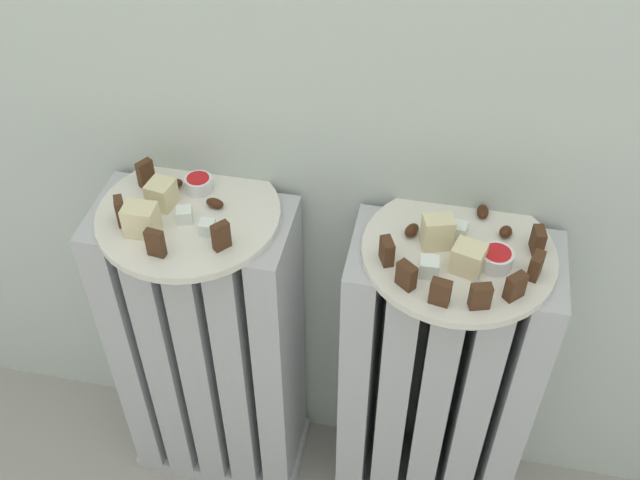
# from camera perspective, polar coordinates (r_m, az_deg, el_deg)

# --- Properties ---
(radiator_left) EXTENTS (0.33, 0.17, 0.65)m
(radiator_left) POSITION_cam_1_polar(r_m,az_deg,el_deg) (1.39, -8.28, -8.45)
(radiator_left) COLOR #B2B2B7
(radiator_left) RESTS_ON ground_plane
(radiator_right) EXTENTS (0.33, 0.17, 0.65)m
(radiator_right) POSITION_cam_1_polar(r_m,az_deg,el_deg) (1.34, 8.64, -11.18)
(radiator_right) COLOR #B2B2B7
(radiator_right) RESTS_ON ground_plane
(plate_left) EXTENTS (0.28, 0.28, 0.01)m
(plate_left) POSITION_cam_1_polar(r_m,az_deg,el_deg) (1.14, -9.93, 1.90)
(plate_left) COLOR silver
(plate_left) RESTS_ON radiator_left
(plate_right) EXTENTS (0.28, 0.28, 0.01)m
(plate_right) POSITION_cam_1_polar(r_m,az_deg,el_deg) (1.09, 10.47, -0.93)
(plate_right) COLOR silver
(plate_right) RESTS_ON radiator_right
(dark_cake_slice_left_0) EXTENTS (0.02, 0.03, 0.04)m
(dark_cake_slice_left_0) POSITION_cam_1_polar(r_m,az_deg,el_deg) (1.19, -13.10, 4.96)
(dark_cake_slice_left_0) COLOR #472B19
(dark_cake_slice_left_0) RESTS_ON plate_left
(dark_cake_slice_left_1) EXTENTS (0.02, 0.03, 0.04)m
(dark_cake_slice_left_1) POSITION_cam_1_polar(r_m,az_deg,el_deg) (1.13, -14.92, 2.12)
(dark_cake_slice_left_1) COLOR #472B19
(dark_cake_slice_left_1) RESTS_ON plate_left
(dark_cake_slice_left_2) EXTENTS (0.03, 0.02, 0.04)m
(dark_cake_slice_left_2) POSITION_cam_1_polar(r_m,az_deg,el_deg) (1.07, -12.39, -0.23)
(dark_cake_slice_left_2) COLOR #472B19
(dark_cake_slice_left_2) RESTS_ON plate_left
(dark_cake_slice_left_3) EXTENTS (0.03, 0.03, 0.04)m
(dark_cake_slice_left_3) POSITION_cam_1_polar(r_m,az_deg,el_deg) (1.06, -7.52, 0.31)
(dark_cake_slice_left_3) COLOR #472B19
(dark_cake_slice_left_3) RESTS_ON plate_left
(marble_cake_slice_left_0) EXTENTS (0.05, 0.04, 0.05)m
(marble_cake_slice_left_0) POSITION_cam_1_polar(r_m,az_deg,el_deg) (1.10, -13.42, 1.49)
(marble_cake_slice_left_0) COLOR beige
(marble_cake_slice_left_0) RESTS_ON plate_left
(marble_cake_slice_left_1) EXTENTS (0.04, 0.04, 0.04)m
(marble_cake_slice_left_1) POSITION_cam_1_polar(r_m,az_deg,el_deg) (1.15, -11.94, 3.45)
(marble_cake_slice_left_1) COLOR beige
(marble_cake_slice_left_1) RESTS_ON plate_left
(turkish_delight_left_0) EXTENTS (0.02, 0.02, 0.02)m
(turkish_delight_left_0) POSITION_cam_1_polar(r_m,az_deg,el_deg) (1.09, -8.55, 0.94)
(turkish_delight_left_0) COLOR white
(turkish_delight_left_0) RESTS_ON plate_left
(turkish_delight_left_1) EXTENTS (0.03, 0.03, 0.02)m
(turkish_delight_left_1) POSITION_cam_1_polar(r_m,az_deg,el_deg) (1.12, -10.24, 1.88)
(turkish_delight_left_1) COLOR white
(turkish_delight_left_1) RESTS_ON plate_left
(medjool_date_left_0) EXTENTS (0.03, 0.02, 0.01)m
(medjool_date_left_0) POSITION_cam_1_polar(r_m,az_deg,el_deg) (1.18, -10.90, 4.21)
(medjool_date_left_0) COLOR #3D1E0F
(medjool_date_left_0) RESTS_ON plate_left
(medjool_date_left_1) EXTENTS (0.03, 0.02, 0.01)m
(medjool_date_left_1) POSITION_cam_1_polar(r_m,az_deg,el_deg) (1.14, -7.99, 2.79)
(medjool_date_left_1) COLOR #3D1E0F
(medjool_date_left_1) RESTS_ON plate_left
(jam_bowl_left) EXTENTS (0.04, 0.04, 0.02)m
(jam_bowl_left) POSITION_cam_1_polar(r_m,az_deg,el_deg) (1.17, -9.20, 4.28)
(jam_bowl_left) COLOR white
(jam_bowl_left) RESTS_ON plate_left
(dark_cake_slice_right_0) EXTENTS (0.02, 0.03, 0.04)m
(dark_cake_slice_right_0) POSITION_cam_1_polar(r_m,az_deg,el_deg) (1.04, 5.10, -0.85)
(dark_cake_slice_right_0) COLOR #472B19
(dark_cake_slice_right_0) RESTS_ON plate_right
(dark_cake_slice_right_1) EXTENTS (0.03, 0.03, 0.04)m
(dark_cake_slice_right_1) POSITION_cam_1_polar(r_m,az_deg,el_deg) (1.01, 6.56, -2.69)
(dark_cake_slice_right_1) COLOR #472B19
(dark_cake_slice_right_1) RESTS_ON plate_right
(dark_cake_slice_right_2) EXTENTS (0.03, 0.02, 0.04)m
(dark_cake_slice_right_2) POSITION_cam_1_polar(r_m,az_deg,el_deg) (0.99, 9.12, -3.94)
(dark_cake_slice_right_2) COLOR #472B19
(dark_cake_slice_right_2) RESTS_ON plate_right
(dark_cake_slice_right_3) EXTENTS (0.03, 0.02, 0.04)m
(dark_cake_slice_right_3) POSITION_cam_1_polar(r_m,az_deg,el_deg) (1.00, 12.08, -4.21)
(dark_cake_slice_right_3) COLOR #472B19
(dark_cake_slice_right_3) RESTS_ON plate_right
(dark_cake_slice_right_4) EXTENTS (0.03, 0.03, 0.04)m
(dark_cake_slice_right_4) POSITION_cam_1_polar(r_m,az_deg,el_deg) (1.02, 14.61, -3.44)
(dark_cake_slice_right_4) COLOR #472B19
(dark_cake_slice_right_4) RESTS_ON plate_right
(dark_cake_slice_right_5) EXTENTS (0.02, 0.03, 0.04)m
(dark_cake_slice_right_5) POSITION_cam_1_polar(r_m,az_deg,el_deg) (1.05, 16.07, -1.90)
(dark_cake_slice_right_5) COLOR #472B19
(dark_cake_slice_right_5) RESTS_ON plate_right
(dark_cake_slice_right_6) EXTENTS (0.02, 0.03, 0.04)m
(dark_cake_slice_right_6) POSITION_cam_1_polar(r_m,az_deg,el_deg) (1.09, 16.20, -0.02)
(dark_cake_slice_right_6) COLOR #472B19
(dark_cake_slice_right_6) RESTS_ON plate_right
(marble_cake_slice_right_0) EXTENTS (0.05, 0.04, 0.05)m
(marble_cake_slice_right_0) POSITION_cam_1_polar(r_m,az_deg,el_deg) (1.07, 8.90, 0.60)
(marble_cake_slice_right_0) COLOR beige
(marble_cake_slice_right_0) RESTS_ON plate_right
(marble_cake_slice_right_1) EXTENTS (0.05, 0.05, 0.04)m
(marble_cake_slice_right_1) POSITION_cam_1_polar(r_m,az_deg,el_deg) (1.04, 11.18, -1.38)
(marble_cake_slice_right_1) COLOR beige
(marble_cake_slice_right_1) RESTS_ON plate_right
(turkish_delight_right_0) EXTENTS (0.03, 0.03, 0.03)m
(turkish_delight_right_0) POSITION_cam_1_polar(r_m,az_deg,el_deg) (1.03, 8.27, -2.04)
(turkish_delight_right_0) COLOR white
(turkish_delight_right_0) RESTS_ON plate_right
(turkish_delight_right_1) EXTENTS (0.03, 0.03, 0.02)m
(turkish_delight_right_1) POSITION_cam_1_polar(r_m,az_deg,el_deg) (1.09, 10.45, 0.72)
(turkish_delight_right_1) COLOR white
(turkish_delight_right_1) RESTS_ON plate_right
(medjool_date_right_0) EXTENTS (0.02, 0.03, 0.01)m
(medjool_date_right_0) POSITION_cam_1_polar(r_m,az_deg,el_deg) (1.14, 12.24, 2.11)
(medjool_date_right_0) COLOR #3D1E0F
(medjool_date_right_0) RESTS_ON plate_right
(medjool_date_right_1) EXTENTS (0.02, 0.03, 0.02)m
(medjool_date_right_1) POSITION_cam_1_polar(r_m,az_deg,el_deg) (1.11, 13.91, 0.60)
(medjool_date_right_1) COLOR #3D1E0F
(medjool_date_right_1) RESTS_ON plate_right
(medjool_date_right_2) EXTENTS (0.03, 0.03, 0.02)m
(medjool_date_right_2) POSITION_cam_1_polar(r_m,az_deg,el_deg) (1.09, 6.98, 0.74)
(medjool_date_right_2) COLOR #3D1E0F
(medjool_date_right_2) RESTS_ON plate_right
(medjool_date_right_3) EXTENTS (0.03, 0.03, 0.02)m
(medjool_date_right_3) POSITION_cam_1_polar(r_m,az_deg,el_deg) (1.11, 9.70, 1.49)
(medjool_date_right_3) COLOR #3D1E0F
(medjool_date_right_3) RESTS_ON plate_right
(jam_bowl_right) EXTENTS (0.05, 0.05, 0.03)m
(jam_bowl_right) POSITION_cam_1_polar(r_m,az_deg,el_deg) (1.06, 13.22, -1.36)
(jam_bowl_right) COLOR white
(jam_bowl_right) RESTS_ON plate_right
(fork) EXTENTS (0.06, 0.10, 0.00)m
(fork) POSITION_cam_1_polar(r_m,az_deg,el_deg) (1.07, 10.95, -1.33)
(fork) COLOR #B7B7BC
(fork) RESTS_ON plate_right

